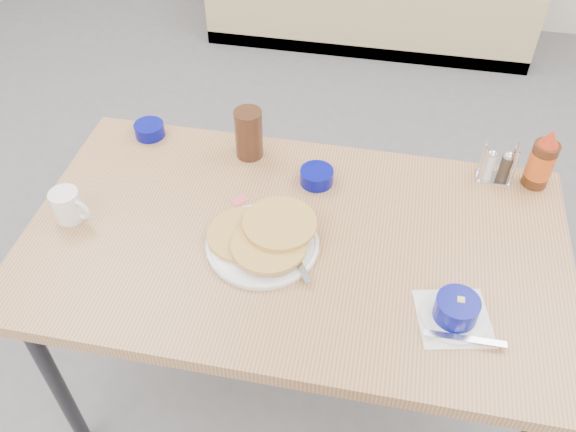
% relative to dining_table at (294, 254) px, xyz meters
% --- Properties ---
extents(dining_table, '(1.40, 0.80, 0.76)m').
position_rel_dining_table_xyz_m(dining_table, '(0.00, 0.00, 0.00)').
color(dining_table, tan).
rests_on(dining_table, ground).
extents(pancake_plate, '(0.29, 0.29, 0.05)m').
position_rel_dining_table_xyz_m(pancake_plate, '(-0.07, -0.04, 0.08)').
color(pancake_plate, white).
rests_on(pancake_plate, dining_table).
extents(coffee_mug, '(0.11, 0.08, 0.09)m').
position_rel_dining_table_xyz_m(coffee_mug, '(-0.60, -0.04, 0.11)').
color(coffee_mug, white).
rests_on(coffee_mug, dining_table).
extents(grits_setting, '(0.21, 0.20, 0.07)m').
position_rel_dining_table_xyz_m(grits_setting, '(0.41, -0.18, 0.09)').
color(grits_setting, white).
rests_on(grits_setting, dining_table).
extents(creamer_bowl, '(0.09, 0.09, 0.04)m').
position_rel_dining_table_xyz_m(creamer_bowl, '(-0.52, 0.34, 0.08)').
color(creamer_bowl, '#05097B').
rests_on(creamer_bowl, dining_table).
extents(butter_bowl, '(0.09, 0.09, 0.04)m').
position_rel_dining_table_xyz_m(butter_bowl, '(0.02, 0.23, 0.08)').
color(butter_bowl, '#05097B').
rests_on(butter_bowl, dining_table).
extents(amber_tumbler, '(0.09, 0.09, 0.15)m').
position_rel_dining_table_xyz_m(amber_tumbler, '(-0.19, 0.31, 0.14)').
color(amber_tumbler, '#3D2113').
rests_on(amber_tumbler, dining_table).
extents(condiment_caddy, '(0.10, 0.06, 0.12)m').
position_rel_dining_table_xyz_m(condiment_caddy, '(0.51, 0.34, 0.10)').
color(condiment_caddy, silver).
rests_on(condiment_caddy, dining_table).
extents(syrup_bottle, '(0.07, 0.07, 0.19)m').
position_rel_dining_table_xyz_m(syrup_bottle, '(0.62, 0.34, 0.14)').
color(syrup_bottle, '#47230F').
rests_on(syrup_bottle, dining_table).
extents(sugar_wrapper, '(0.05, 0.05, 0.00)m').
position_rel_dining_table_xyz_m(sugar_wrapper, '(-0.17, 0.11, 0.06)').
color(sugar_wrapper, '#F0505B').
rests_on(sugar_wrapper, dining_table).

